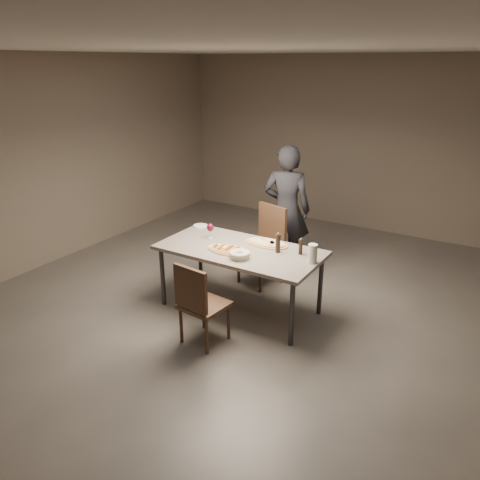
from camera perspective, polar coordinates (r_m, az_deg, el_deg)
The scene contains 14 objects.
room at distance 4.94m, azimuth 0.00°, elevation 5.97°, with size 7.00×7.00×7.00m.
dining_table at distance 5.17m, azimuth 0.00°, elevation -1.63°, with size 1.80×0.90×0.75m.
zucchini_pizza at distance 5.07m, azimuth -1.35°, elevation -1.18°, with size 0.52×0.29×0.05m.
ham_pizza at distance 5.26m, azimuth 3.28°, elevation -0.37°, with size 0.51×0.28×0.04m.
bread_basket at distance 4.87m, azimuth -0.05°, elevation -1.75°, with size 0.22×0.22×0.08m.
oil_dish at distance 5.01m, azimuth -1.50°, elevation -1.60°, with size 0.12×0.12×0.01m.
pepper_mill_left at distance 5.00m, azimuth 7.40°, elevation -0.80°, with size 0.05×0.05×0.18m.
pepper_mill_right at distance 5.02m, azimuth 4.65°, elevation -0.37°, with size 0.06×0.06×0.23m.
carafe at distance 4.81m, azimuth 8.84°, elevation -1.64°, with size 0.10×0.10×0.20m.
wine_glass at distance 5.42m, azimuth -3.65°, elevation 1.48°, with size 0.08×0.08×0.18m.
side_plate at distance 5.86m, azimuth -4.85°, elevation 1.75°, with size 0.18×0.18×0.01m.
chair_near at distance 4.62m, azimuth -5.07°, elevation -7.37°, with size 0.46×0.46×0.88m.
chair_far at distance 5.92m, azimuth 3.14°, elevation -0.02°, with size 0.58×0.58×1.00m.
diner at distance 6.17m, azimuth 5.67°, elevation 3.70°, with size 0.62×0.41×1.71m, color black.
Camera 1 is at (2.47, -4.08, 2.68)m, focal length 35.00 mm.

